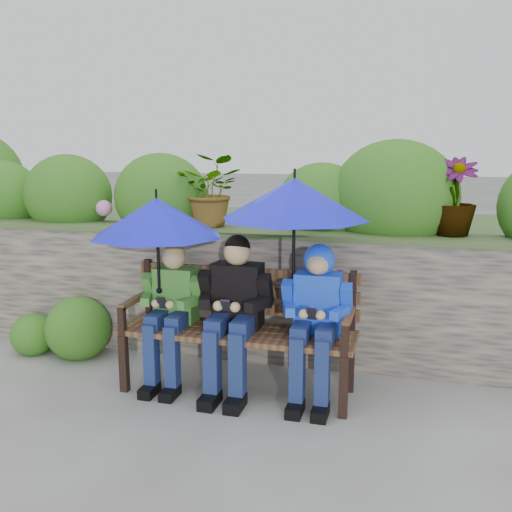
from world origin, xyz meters
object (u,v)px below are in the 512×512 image
(boy_left, at_px, (171,306))
(umbrella_right, at_px, (294,199))
(park_bench, at_px, (240,321))
(umbrella_left, at_px, (157,217))
(boy_right, at_px, (316,310))
(boy_middle, at_px, (234,307))

(boy_left, distance_m, umbrella_right, 1.15)
(park_bench, height_order, umbrella_left, umbrella_left)
(boy_right, height_order, umbrella_right, umbrella_right)
(boy_left, xyz_separation_m, boy_middle, (0.46, -0.01, 0.03))
(park_bench, bearing_deg, umbrella_right, -0.99)
(boy_left, bearing_deg, park_bench, 7.64)
(boy_right, bearing_deg, umbrella_right, 163.09)
(park_bench, xyz_separation_m, boy_middle, (-0.02, -0.07, 0.12))
(boy_right, relative_size, umbrella_right, 1.07)
(park_bench, xyz_separation_m, umbrella_right, (0.37, -0.01, 0.86))
(boy_left, bearing_deg, umbrella_left, 178.43)
(boy_right, xyz_separation_m, umbrella_right, (-0.16, 0.05, 0.72))
(boy_left, relative_size, umbrella_left, 1.09)
(park_bench, distance_m, umbrella_left, 0.92)
(umbrella_left, relative_size, umbrella_right, 0.94)
(umbrella_right, bearing_deg, boy_left, -176.10)
(boy_right, relative_size, umbrella_left, 1.13)
(umbrella_left, xyz_separation_m, umbrella_right, (0.95, 0.06, 0.14))
(boy_left, xyz_separation_m, umbrella_right, (0.86, 0.06, 0.77))
(boy_left, relative_size, boy_middle, 0.93)
(park_bench, relative_size, umbrella_right, 1.66)
(umbrella_right, bearing_deg, park_bench, 179.01)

